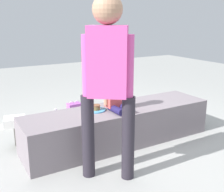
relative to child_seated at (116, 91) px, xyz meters
name	(u,v)px	position (x,y,z in m)	size (l,w,h in m)	color
ground_plane	(119,142)	(0.07, 0.04, -0.63)	(12.00, 12.00, 0.00)	#A2A29E
concrete_ledge	(119,125)	(0.07, 0.04, -0.42)	(2.21, 0.57, 0.42)	gray
child_seated	(116,91)	(0.00, 0.00, 0.00)	(0.28, 0.32, 0.48)	#211B4F
adult_standing	(108,74)	(-0.40, -0.54, 0.32)	(0.40, 0.35, 1.59)	#29242E
cake_plate	(96,109)	(-0.21, 0.09, -0.19)	(0.22, 0.22, 0.07)	#4CA5D8
gift_bag	(75,113)	(-0.13, 0.90, -0.49)	(0.18, 0.12, 0.31)	#B259BF
railing_post	(86,87)	(0.26, 1.35, -0.27)	(0.36, 0.36, 1.00)	black
water_bottle_near_gift	(61,124)	(-0.39, 0.72, -0.55)	(0.07, 0.07, 0.19)	silver
water_bottle_far_side	(56,116)	(-0.36, 1.02, -0.54)	(0.07, 0.07, 0.21)	silver
party_cup_red	(141,112)	(0.83, 0.67, -0.58)	(0.08, 0.08, 0.10)	red
cake_box_white	(15,121)	(-0.88, 1.21, -0.58)	(0.28, 0.26, 0.11)	white
handbag_black_leather	(30,135)	(-0.85, 0.50, -0.52)	(0.32, 0.13, 0.32)	black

